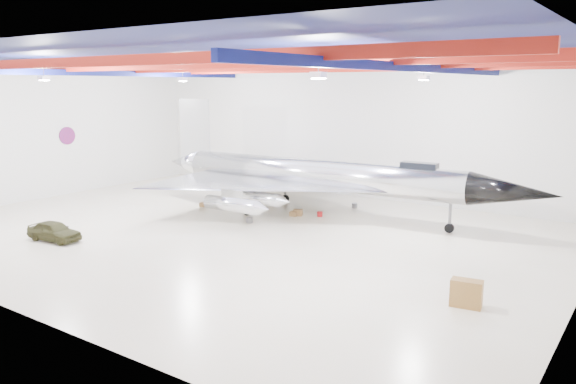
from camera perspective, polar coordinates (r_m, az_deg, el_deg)
The scene contains 17 objects.
floor at distance 36.23m, azimuth -5.63°, elevation -4.06°, with size 40.00×40.00×0.00m, color beige.
wall_back at distance 47.60m, azimuth 6.03°, elevation 6.24°, with size 40.00×40.00×0.00m, color silver.
wall_left at distance 50.48m, azimuth -23.48°, elevation 5.67°, with size 30.00×30.00×0.00m, color silver.
ceiling at distance 35.05m, azimuth -5.97°, elevation 13.60°, with size 40.00×40.00×0.00m, color #0A0F38.
ceiling_structure at distance 35.03m, azimuth -5.95°, elevation 12.49°, with size 39.50×29.50×1.08m.
wall_roundel at distance 51.55m, azimuth -21.52°, elevation 5.34°, with size 1.50×1.50×0.10m, color #B21414.
jet_aircraft at distance 40.21m, azimuth 2.87°, elevation 1.38°, with size 29.92×18.09×8.15m.
jeep at distance 36.75m, azimuth -22.66°, elevation -3.67°, with size 1.43×3.55×1.21m, color #38381C.
desk at distance 25.30m, azimuth 17.66°, elevation -9.79°, with size 1.30×0.65×1.19m, color brown.
crate_ply at distance 43.87m, azimuth -8.65°, elevation -1.27°, with size 0.47×0.38×0.33m, color olive.
toolbox_red at distance 44.74m, azimuth -1.71°, elevation -0.92°, with size 0.46×0.37×0.32m, color #A01014.
engine_drum at distance 38.42m, azimuth -3.93°, elevation -2.86°, with size 0.43×0.43×0.39m, color #59595B.
parts_bin at distance 40.44m, azimuth 1.00°, elevation -2.10°, with size 0.64×0.51×0.45m, color olive.
crate_small at distance 44.21m, azimuth -4.54°, elevation -1.13°, with size 0.37×0.30×0.26m, color #59595B.
tool_chest at distance 40.23m, azimuth 3.25°, elevation -2.25°, with size 0.39×0.39×0.35m, color #A01014.
oil_barrel at distance 40.22m, azimuth 0.56°, elevation -2.24°, with size 0.50×0.40×0.35m, color olive.
spares_box at distance 43.20m, azimuth 6.78°, elevation -1.37°, with size 0.43×0.43×0.38m, color #59595B.
Camera 1 is at (22.69, -26.67, 9.31)m, focal length 35.00 mm.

